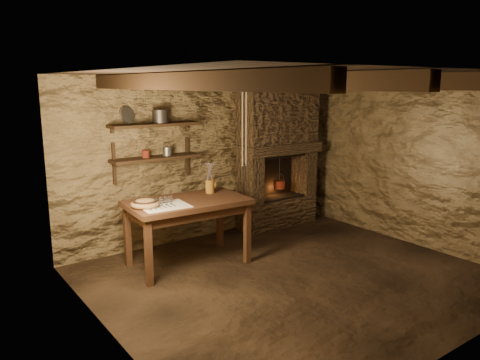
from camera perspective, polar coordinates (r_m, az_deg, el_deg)
floor at (r=5.79m, az=6.41°, el=-11.70°), size 4.50×4.50×0.00m
back_wall at (r=7.01m, az=-4.44°, el=2.68°), size 4.50×0.04×2.40m
front_wall at (r=4.23m, az=25.39°, el=-4.42°), size 4.50×0.04×2.40m
left_wall at (r=4.28m, az=-16.16°, el=-3.56°), size 0.04×4.00×2.40m
right_wall at (r=7.13m, az=20.14°, el=2.15°), size 0.04×4.00×2.40m
ceiling at (r=5.32m, az=7.00°, el=12.77°), size 4.50×4.00×0.04m
beam_far_left at (r=4.44m, az=-7.68°, el=11.83°), size 0.14×3.95×0.16m
beam_mid_left at (r=5.00m, az=2.67°, el=11.89°), size 0.14×3.95×0.16m
beam_mid_right at (r=5.67m, az=10.76°, el=11.67°), size 0.14×3.95×0.16m
beam_far_right at (r=6.44m, az=17.02°, el=11.35°), size 0.14×3.95×0.16m
shelf_lower at (r=6.45m, az=-10.15°, el=2.65°), size 1.25×0.30×0.04m
shelf_upper at (r=6.40m, az=-10.30°, el=6.64°), size 1.25×0.30×0.04m
hearth at (r=7.55m, az=4.61°, el=3.52°), size 1.43×0.51×2.30m
work_table at (r=6.03m, az=-6.36°, el=-6.08°), size 1.55×0.94×0.86m
linen_cloth at (r=5.65m, az=-9.21°, el=-3.14°), size 0.60×0.50×0.01m
pewter_cutlery_row at (r=5.64m, az=-9.13°, el=-3.08°), size 0.48×0.22×0.01m
drinking_glasses at (r=5.75m, az=-9.55°, el=-2.50°), size 0.18×0.05×0.07m
stoneware_jug at (r=6.23m, az=-3.68°, el=-0.01°), size 0.15×0.15×0.41m
wooden_bowl at (r=5.64m, az=-11.49°, el=-2.89°), size 0.38×0.38×0.12m
iron_stockpot at (r=6.42m, az=-9.71°, el=7.57°), size 0.22×0.22×0.16m
tin_pan at (r=6.34m, az=-13.55°, el=7.70°), size 0.26×0.18×0.23m
small_kettle at (r=6.51m, az=-8.88°, el=3.48°), size 0.18×0.14×0.18m
rusty_tin at (r=6.38m, az=-11.42°, el=3.14°), size 0.12×0.12×0.10m
red_pot at (r=7.61m, az=4.80°, el=-0.48°), size 0.21×0.20×0.54m
hanging_ropes at (r=6.18m, az=0.53°, el=7.12°), size 0.08×0.08×1.20m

